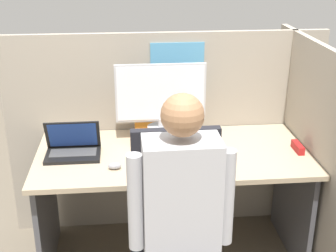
{
  "coord_description": "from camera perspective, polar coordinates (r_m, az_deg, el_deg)",
  "views": [
    {
      "loc": [
        -0.27,
        -2.15,
        1.94
      ],
      "look_at": [
        -0.05,
        0.19,
        0.99
      ],
      "focal_mm": 50.0,
      "sensor_mm": 36.0,
      "label": 1
    }
  ],
  "objects": [
    {
      "name": "cubicle_panel_right",
      "position": [
        2.98,
        17.14,
        -3.88
      ],
      "size": [
        0.04,
        1.43,
        1.39
      ],
      "color": "gray",
      "rests_on": "ground"
    },
    {
      "name": "desk",
      "position": [
        2.9,
        0.57,
        -6.32
      ],
      "size": [
        1.64,
        0.78,
        0.74
      ],
      "color": "tan",
      "rests_on": "ground"
    },
    {
      "name": "stapler",
      "position": [
        2.94,
        15.54,
        -2.51
      ],
      "size": [
        0.04,
        0.14,
        0.05
      ],
      "color": "#A31919",
      "rests_on": "desk"
    },
    {
      "name": "carrot_toy",
      "position": [
        2.56,
        2.98,
        -5.56
      ],
      "size": [
        0.04,
        0.15,
        0.04
      ],
      "color": "orange",
      "rests_on": "desk"
    },
    {
      "name": "mouse",
      "position": [
        2.63,
        -6.52,
        -4.86
      ],
      "size": [
        0.07,
        0.05,
        0.04
      ],
      "color": "gray",
      "rests_on": "desk"
    },
    {
      "name": "monitor",
      "position": [
        2.91,
        -0.9,
        3.78
      ],
      "size": [
        0.56,
        0.17,
        0.42
      ],
      "color": "#B2B2B7",
      "rests_on": "paper_box"
    },
    {
      "name": "person",
      "position": [
        2.11,
        1.75,
        -11.46
      ],
      "size": [
        0.48,
        0.39,
        1.36
      ],
      "color": "#282D4C",
      "rests_on": "ground"
    },
    {
      "name": "paper_box",
      "position": [
        3.0,
        -0.87,
        -0.91
      ],
      "size": [
        0.33,
        0.22,
        0.07
      ],
      "color": "orange",
      "rests_on": "desk"
    },
    {
      "name": "laptop",
      "position": [
        2.82,
        -11.51,
        -2.74
      ],
      "size": [
        0.32,
        0.21,
        0.21
      ],
      "color": "black",
      "rests_on": "desk"
    },
    {
      "name": "cubicle_panel_back",
      "position": [
        3.22,
        -0.18,
        -0.82
      ],
      "size": [
        2.14,
        0.05,
        1.39
      ],
      "color": "gray",
      "rests_on": "ground"
    },
    {
      "name": "office_chair",
      "position": [
        2.38,
        1.25,
        -14.14
      ],
      "size": [
        0.52,
        0.56,
        1.1
      ],
      "color": "black",
      "rests_on": "ground"
    }
  ]
}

